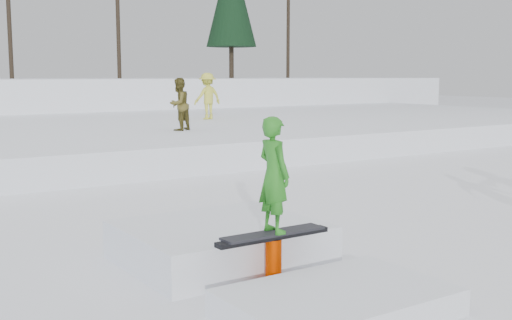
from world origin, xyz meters
TOP-DOWN VIEW (x-y plane):
  - ground at (0.00, 0.00)m, footprint 120.00×120.00m
  - snow_midrise at (0.00, 16.00)m, footprint 50.00×18.00m
  - walker_olive at (3.74, 11.37)m, footprint 1.03×0.95m
  - walker_ygreen at (7.17, 15.54)m, footprint 1.28×0.80m
  - jib_rail_feature at (-1.35, -0.57)m, footprint 2.60×4.40m

SIDE VIEW (x-z plane):
  - ground at x=0.00m, z-range 0.00..0.00m
  - jib_rail_feature at x=-1.35m, z-range -0.75..1.36m
  - snow_midrise at x=0.00m, z-range 0.00..0.80m
  - walker_olive at x=3.74m, z-range 0.80..2.52m
  - walker_ygreen at x=7.17m, z-range 0.80..2.69m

